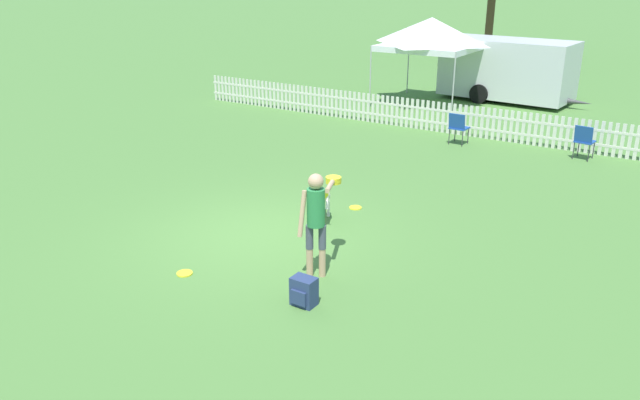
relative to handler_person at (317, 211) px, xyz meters
name	(u,v)px	position (x,y,z in m)	size (l,w,h in m)	color
ground_plane	(257,235)	(-1.76, 0.69, -1.09)	(240.00, 240.00, 0.00)	#4C7A38
handler_person	(317,211)	(0.00, 0.00, 0.00)	(0.47, 1.13, 1.71)	tan
leaping_dog	(323,196)	(-1.09, 1.87, -0.55)	(0.68, 1.02, 0.86)	beige
frisbee_near_handler	(185,273)	(-1.79, -1.16, -1.08)	(0.26, 0.26, 0.02)	yellow
frisbee_near_dog	(355,208)	(-0.93, 2.87, -1.08)	(0.26, 0.26, 0.02)	yellow
backpack_on_grass	(304,292)	(0.36, -0.91, -0.87)	(0.36, 0.29, 0.43)	navy
picket_fence	(446,118)	(-1.76, 9.66, -0.64)	(18.15, 0.04, 0.90)	silver
folding_chair_blue_left	(584,139)	(2.22, 8.98, -0.55)	(0.50, 0.52, 0.90)	#333338
folding_chair_center	(458,126)	(-0.98, 8.60, -0.55)	(0.48, 0.50, 0.89)	#333338
canopy_tent_main	(431,34)	(-3.88, 13.17, 1.37)	(3.08, 3.08, 3.01)	#B2B2B2
equipment_trailer	(508,69)	(-1.76, 15.35, 0.08)	(5.41, 2.41, 2.19)	silver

